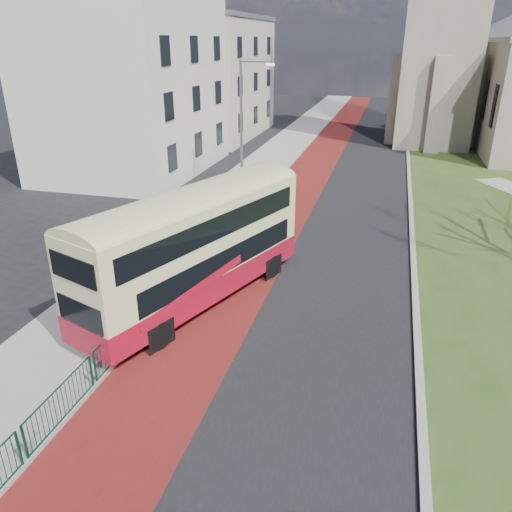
% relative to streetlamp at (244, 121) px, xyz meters
% --- Properties ---
extents(ground, '(160.00, 160.00, 0.00)m').
position_rel_streetlamp_xyz_m(ground, '(4.35, -18.00, -4.59)').
color(ground, black).
rests_on(ground, ground).
extents(road_carriageway, '(9.00, 120.00, 0.01)m').
position_rel_streetlamp_xyz_m(road_carriageway, '(5.85, 2.00, -4.59)').
color(road_carriageway, black).
rests_on(road_carriageway, ground).
extents(bus_lane, '(3.40, 120.00, 0.01)m').
position_rel_streetlamp_xyz_m(bus_lane, '(3.15, 2.00, -4.59)').
color(bus_lane, '#591414').
rests_on(bus_lane, ground).
extents(pavement_west, '(4.00, 120.00, 0.12)m').
position_rel_streetlamp_xyz_m(pavement_west, '(-0.65, 2.00, -4.53)').
color(pavement_west, gray).
rests_on(pavement_west, ground).
extents(kerb_west, '(0.25, 120.00, 0.13)m').
position_rel_streetlamp_xyz_m(kerb_west, '(1.35, 2.00, -4.53)').
color(kerb_west, '#999993').
rests_on(kerb_west, ground).
extents(kerb_east, '(0.25, 80.00, 0.13)m').
position_rel_streetlamp_xyz_m(kerb_east, '(10.45, 4.00, -4.53)').
color(kerb_east, '#999993').
rests_on(kerb_east, ground).
extents(pedestrian_railing, '(0.07, 24.00, 1.12)m').
position_rel_streetlamp_xyz_m(pedestrian_railing, '(1.40, -14.00, -4.04)').
color(pedestrian_railing, '#0D3C28').
rests_on(pedestrian_railing, ground).
extents(street_block_near, '(10.30, 14.30, 13.00)m').
position_rel_streetlamp_xyz_m(street_block_near, '(-9.65, 4.00, 1.92)').
color(street_block_near, silver).
rests_on(street_block_near, ground).
extents(street_block_far, '(10.30, 16.30, 11.50)m').
position_rel_streetlamp_xyz_m(street_block_far, '(-9.65, 20.00, 1.17)').
color(street_block_far, beige).
rests_on(street_block_far, ground).
extents(streetlamp, '(2.13, 0.18, 8.00)m').
position_rel_streetlamp_xyz_m(streetlamp, '(0.00, 0.00, 0.00)').
color(streetlamp, gray).
rests_on(streetlamp, pavement_west).
extents(bus, '(5.74, 10.33, 4.24)m').
position_rel_streetlamp_xyz_m(bus, '(2.43, -14.55, -2.17)').
color(bus, maroon).
rests_on(bus, ground).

